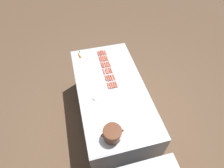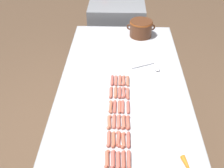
# 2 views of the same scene
# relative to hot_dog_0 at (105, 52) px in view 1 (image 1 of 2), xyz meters

# --- Properties ---
(ground_plane) EXTENTS (20.00, 20.00, 0.00)m
(ground_plane) POSITION_rel_hot_dog_0_xyz_m (0.09, 0.82, -0.90)
(ground_plane) COLOR brown
(griddle_counter) EXTENTS (1.04, 2.03, 0.89)m
(griddle_counter) POSITION_rel_hot_dog_0_xyz_m (0.09, 0.82, -0.46)
(griddle_counter) COLOR #9EA0A5
(griddle_counter) RESTS_ON ground_plane
(hot_dog_0) EXTENTS (0.03, 0.13, 0.02)m
(hot_dog_0) POSITION_rel_hot_dog_0_xyz_m (0.00, 0.00, 0.00)
(hot_dog_0) COLOR #C76248
(hot_dog_0) RESTS_ON griddle_counter
(hot_dog_1) EXTENTS (0.03, 0.13, 0.02)m
(hot_dog_1) POSITION_rel_hot_dog_0_xyz_m (0.00, 0.16, 0.00)
(hot_dog_1) COLOR #C1634F
(hot_dog_1) RESTS_ON griddle_counter
(hot_dog_2) EXTENTS (0.03, 0.13, 0.02)m
(hot_dog_2) POSITION_rel_hot_dog_0_xyz_m (-0.00, 0.31, 0.00)
(hot_dog_2) COLOR #C9684B
(hot_dog_2) RESTS_ON griddle_counter
(hot_dog_3) EXTENTS (0.03, 0.13, 0.02)m
(hot_dog_3) POSITION_rel_hot_dog_0_xyz_m (0.00, 0.46, 0.00)
(hot_dog_3) COLOR #C1674A
(hot_dog_3) RESTS_ON griddle_counter
(hot_dog_4) EXTENTS (0.03, 0.13, 0.02)m
(hot_dog_4) POSITION_rel_hot_dog_0_xyz_m (-0.00, 0.63, 0.00)
(hot_dog_4) COLOR #C9604D
(hot_dog_4) RESTS_ON griddle_counter
(hot_dog_5) EXTENTS (0.02, 0.13, 0.02)m
(hot_dog_5) POSITION_rel_hot_dog_0_xyz_m (0.00, 0.79, 0.00)
(hot_dog_5) COLOR #C6594D
(hot_dog_5) RESTS_ON griddle_counter
(hot_dog_6) EXTENTS (0.03, 0.13, 0.02)m
(hot_dog_6) POSITION_rel_hot_dog_0_xyz_m (0.04, -0.00, 0.00)
(hot_dog_6) COLOR #C75F50
(hot_dog_6) RESTS_ON griddle_counter
(hot_dog_7) EXTENTS (0.03, 0.13, 0.02)m
(hot_dog_7) POSITION_rel_hot_dog_0_xyz_m (0.03, 0.15, 0.00)
(hot_dog_7) COLOR #CB6748
(hot_dog_7) RESTS_ON griddle_counter
(hot_dog_8) EXTENTS (0.02, 0.13, 0.02)m
(hot_dog_8) POSITION_rel_hot_dog_0_xyz_m (0.03, 0.31, 0.00)
(hot_dog_8) COLOR #CE634F
(hot_dog_8) RESTS_ON griddle_counter
(hot_dog_9) EXTENTS (0.03, 0.13, 0.02)m
(hot_dog_9) POSITION_rel_hot_dog_0_xyz_m (0.03, 0.47, 0.00)
(hot_dog_9) COLOR #CC5C4D
(hot_dog_9) RESTS_ON griddle_counter
(hot_dog_10) EXTENTS (0.03, 0.13, 0.02)m
(hot_dog_10) POSITION_rel_hot_dog_0_xyz_m (0.04, 0.63, 0.00)
(hot_dog_10) COLOR #CA684A
(hot_dog_10) RESTS_ON griddle_counter
(hot_dog_11) EXTENTS (0.03, 0.13, 0.02)m
(hot_dog_11) POSITION_rel_hot_dog_0_xyz_m (0.03, 0.78, 0.00)
(hot_dog_11) COLOR #C26351
(hot_dog_11) RESTS_ON griddle_counter
(hot_dog_12) EXTENTS (0.03, 0.13, 0.02)m
(hot_dog_12) POSITION_rel_hot_dog_0_xyz_m (0.07, -0.01, 0.00)
(hot_dog_12) COLOR #C65F4F
(hot_dog_12) RESTS_ON griddle_counter
(hot_dog_13) EXTENTS (0.03, 0.13, 0.02)m
(hot_dog_13) POSITION_rel_hot_dog_0_xyz_m (0.07, 0.16, 0.00)
(hot_dog_13) COLOR #C85F4B
(hot_dog_13) RESTS_ON griddle_counter
(hot_dog_14) EXTENTS (0.03, 0.13, 0.02)m
(hot_dog_14) POSITION_rel_hot_dog_0_xyz_m (0.06, 0.31, 0.00)
(hot_dog_14) COLOR #C96351
(hot_dog_14) RESTS_ON griddle_counter
(hot_dog_15) EXTENTS (0.02, 0.13, 0.02)m
(hot_dog_15) POSITION_rel_hot_dog_0_xyz_m (0.07, 0.46, 0.00)
(hot_dog_15) COLOR #C7644D
(hot_dog_15) RESTS_ON griddle_counter
(hot_dog_16) EXTENTS (0.02, 0.13, 0.02)m
(hot_dog_16) POSITION_rel_hot_dog_0_xyz_m (0.07, 0.63, 0.00)
(hot_dog_16) COLOR #C45A4A
(hot_dog_16) RESTS_ON griddle_counter
(hot_dog_17) EXTENTS (0.03, 0.13, 0.02)m
(hot_dog_17) POSITION_rel_hot_dog_0_xyz_m (0.07, 0.79, 0.00)
(hot_dog_17) COLOR #C3654F
(hot_dog_17) RESTS_ON griddle_counter
(hot_dog_18) EXTENTS (0.03, 0.13, 0.02)m
(hot_dog_18) POSITION_rel_hot_dog_0_xyz_m (0.10, -0.00, 0.00)
(hot_dog_18) COLOR #C45C47
(hot_dog_18) RESTS_ON griddle_counter
(hot_dog_19) EXTENTS (0.03, 0.13, 0.02)m
(hot_dog_19) POSITION_rel_hot_dog_0_xyz_m (0.10, 0.15, 0.00)
(hot_dog_19) COLOR #C5654C
(hot_dog_19) RESTS_ON griddle_counter
(hot_dog_20) EXTENTS (0.03, 0.13, 0.02)m
(hot_dog_20) POSITION_rel_hot_dog_0_xyz_m (0.10, 0.31, 0.00)
(hot_dog_20) COLOR #C3654D
(hot_dog_20) RESTS_ON griddle_counter
(hot_dog_21) EXTENTS (0.02, 0.13, 0.02)m
(hot_dog_21) POSITION_rel_hot_dog_0_xyz_m (0.09, 0.47, 0.00)
(hot_dog_21) COLOR #CA6251
(hot_dog_21) RESTS_ON griddle_counter
(hot_dog_22) EXTENTS (0.03, 0.13, 0.02)m
(hot_dog_22) POSITION_rel_hot_dog_0_xyz_m (0.10, 0.63, 0.00)
(hot_dog_22) COLOR #C06151
(hot_dog_22) RESTS_ON griddle_counter
(hot_dog_23) EXTENTS (0.03, 0.13, 0.02)m
(hot_dog_23) POSITION_rel_hot_dog_0_xyz_m (0.10, 0.79, 0.00)
(hot_dog_23) COLOR #CA6650
(hot_dog_23) RESTS_ON griddle_counter
(hot_dog_24) EXTENTS (0.03, 0.13, 0.02)m
(hot_dog_24) POSITION_rel_hot_dog_0_xyz_m (0.13, 0.00, 0.00)
(hot_dog_24) COLOR #BF5F4E
(hot_dog_24) RESTS_ON griddle_counter
(hot_dog_25) EXTENTS (0.02, 0.13, 0.02)m
(hot_dog_25) POSITION_rel_hot_dog_0_xyz_m (0.13, 0.15, 0.00)
(hot_dog_25) COLOR #CA594A
(hot_dog_25) RESTS_ON griddle_counter
(hot_dog_26) EXTENTS (0.03, 0.13, 0.02)m
(hot_dog_26) POSITION_rel_hot_dog_0_xyz_m (0.13, 0.31, 0.00)
(hot_dog_26) COLOR #C75B48
(hot_dog_26) RESTS_ON griddle_counter
(hot_dog_27) EXTENTS (0.02, 0.13, 0.02)m
(hot_dog_27) POSITION_rel_hot_dog_0_xyz_m (0.13, 0.46, 0.00)
(hot_dog_27) COLOR #C85B4E
(hot_dog_27) RESTS_ON griddle_counter
(hot_dog_28) EXTENTS (0.03, 0.13, 0.02)m
(hot_dog_28) POSITION_rel_hot_dog_0_xyz_m (0.13, 0.62, 0.00)
(hot_dog_28) COLOR #BF5F4B
(hot_dog_28) RESTS_ON griddle_counter
(hot_dog_29) EXTENTS (0.03, 0.13, 0.02)m
(hot_dog_29) POSITION_rel_hot_dog_0_xyz_m (0.13, 0.78, 0.00)
(hot_dog_29) COLOR #C1674C
(hot_dog_29) RESTS_ON griddle_counter
(bean_pot) EXTENTS (0.30, 0.24, 0.17)m
(bean_pot) POSITION_rel_hot_dog_0_xyz_m (0.27, 1.61, 0.08)
(bean_pot) COLOR #562D19
(bean_pot) RESTS_ON griddle_counter
(serving_spoon) EXTENTS (0.26, 0.15, 0.02)m
(serving_spoon) POSITION_rel_hot_dog_0_xyz_m (0.35, 0.99, -0.00)
(serving_spoon) COLOR #B7B7BC
(serving_spoon) RESTS_ON griddle_counter
(carrot) EXTENTS (0.07, 0.18, 0.03)m
(carrot) POSITION_rel_hot_dog_0_xyz_m (0.47, -0.06, 0.00)
(carrot) COLOR orange
(carrot) RESTS_ON griddle_counter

